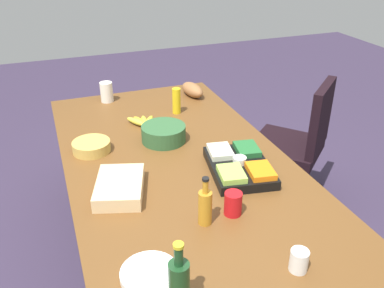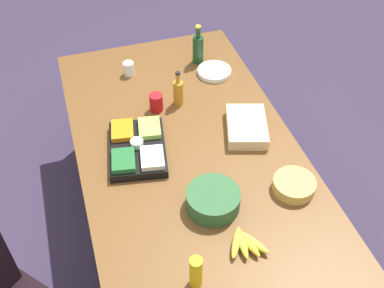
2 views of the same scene
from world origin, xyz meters
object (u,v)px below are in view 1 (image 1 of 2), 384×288
Objects in this scene: conference_table at (181,176)px; bread_loaf at (192,90)px; paper_cup at (299,261)px; red_solo_cup at (233,204)px; mayo_jar at (107,92)px; paper_plate_stack at (150,274)px; chip_bowl at (91,146)px; salad_bowl at (164,133)px; dressing_bottle at (205,206)px; sheet_cake at (120,187)px; mustard_bottle at (176,101)px; banana_bunch at (142,122)px; office_chair at (292,155)px; wine_bottle at (179,283)px; veggie_tray at (239,165)px.

bread_loaf is at bearing -23.74° from conference_table.
red_solo_cup is (0.40, 0.08, 0.01)m from paper_cup.
red_solo_cup reaches higher than paper_cup.
conference_table is 16.63× the size of mayo_jar.
bread_loaf is (1.66, -0.78, 0.04)m from paper_plate_stack.
chip_bowl is 0.43m from salad_bowl.
chip_bowl is at bearing 26.13° from paper_cup.
chip_bowl reaches higher than conference_table.
dressing_bottle is 0.47m from sheet_cake.
chip_bowl is 0.95m from red_solo_cup.
paper_cup is 0.44m from dressing_bottle.
red_solo_cup is at bearing -61.83° from paper_plate_stack.
mustard_bottle is at bearing 140.71° from bread_loaf.
red_solo_cup is at bearing -169.33° from mayo_jar.
dressing_bottle is 1.60× the size of mayo_jar.
conference_table is 0.59m from banana_bunch.
salad_bowl is at bearing 151.30° from mustard_bottle.
paper_plate_stack is 0.51m from red_solo_cup.
banana_bunch is (0.58, 0.07, 0.09)m from conference_table.
mustard_bottle is at bearing -16.55° from conference_table.
bread_loaf is 0.91× the size of salad_bowl.
office_chair reaches higher than salad_bowl.
banana_bunch is (1.45, -0.24, -0.08)m from wine_bottle.
banana_bunch is (0.71, -0.29, -0.01)m from sheet_cake.
office_chair is 3.49× the size of wine_bottle.
dressing_bottle is 1.51m from bread_loaf.
wine_bottle is at bearing -174.37° from chip_bowl.
dressing_bottle reaches higher than office_chair.
wine_bottle is (-1.21, -0.12, 0.07)m from chip_bowl.
wine_bottle is 1.95m from bread_loaf.
paper_plate_stack is at bearing 157.76° from mustard_bottle.
wine_bottle is (-1.35, 1.35, 0.50)m from office_chair.
banana_bunch reaches higher than paper_plate_stack.
mustard_bottle reaches higher than bread_loaf.
office_chair is (0.48, -1.05, -0.33)m from conference_table.
salad_bowl is at bearing -19.76° from paper_plate_stack.
mustard_bottle is 0.92× the size of banana_bunch.
mustard_bottle is 0.30m from banana_bunch.
dressing_bottle is 0.90m from chip_bowl.
conference_table is at bearing 114.68° from office_chair.
paper_plate_stack is 1.14× the size of banana_bunch.
veggie_tray is 0.85m from paper_plate_stack.
bread_loaf is 0.61m from banana_bunch.
paper_cup is 0.90m from sheet_cake.
veggie_tray is 1.76× the size of salad_bowl.
paper_plate_stack is at bearing 160.24° from salad_bowl.
sheet_cake is at bearing 110.39° from conference_table.
salad_bowl is (-0.63, 0.41, -0.00)m from bread_loaf.
mustard_bottle is 0.56m from mayo_jar.
veggie_tray reaches higher than chip_bowl.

